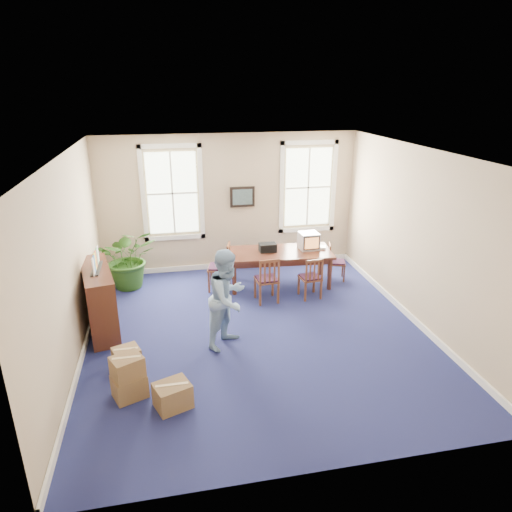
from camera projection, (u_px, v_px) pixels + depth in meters
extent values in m
plane|color=navy|center=(257.00, 332.00, 8.25)|extent=(6.50, 6.50, 0.00)
plane|color=white|center=(257.00, 153.00, 7.12)|extent=(6.50, 6.50, 0.00)
plane|color=tan|center=(229.00, 203.00, 10.67)|extent=(6.50, 0.00, 6.50)
plane|color=tan|center=(320.00, 354.00, 4.71)|extent=(6.50, 0.00, 6.50)
plane|color=tan|center=(70.00, 262.00, 7.13)|extent=(0.00, 6.50, 6.50)
plane|color=tan|center=(419.00, 238.00, 8.24)|extent=(0.00, 6.50, 6.50)
cube|color=white|center=(231.00, 265.00, 11.18)|extent=(6.00, 0.04, 0.12)
cube|color=white|center=(85.00, 347.00, 7.68)|extent=(0.04, 6.50, 0.12)
cube|color=white|center=(408.00, 314.00, 8.78)|extent=(0.04, 6.50, 0.12)
cube|color=white|center=(322.00, 247.00, 10.17)|extent=(0.22, 0.24, 0.05)
cube|color=black|center=(268.00, 247.00, 9.96)|extent=(0.37, 0.24, 0.18)
imported|color=#87AACC|center=(228.00, 298.00, 7.61)|extent=(1.05, 1.05, 1.72)
cube|color=#4C2419|center=(99.00, 297.00, 8.17)|extent=(0.78, 1.67, 1.26)
imported|color=#234C15|center=(129.00, 258.00, 9.90)|extent=(1.31, 1.17, 1.36)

